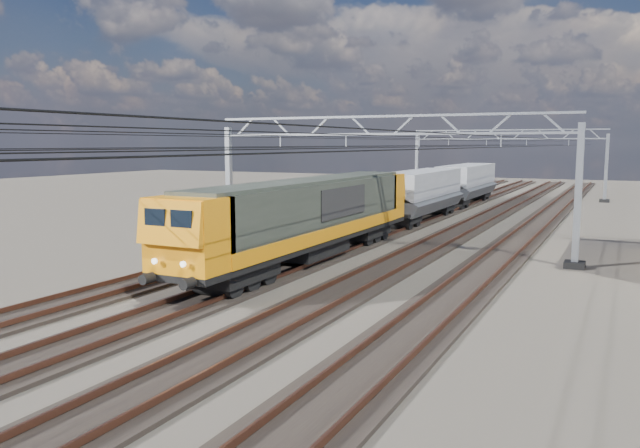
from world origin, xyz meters
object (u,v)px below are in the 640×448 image
at_px(catenary_gantry_far, 506,161).
at_px(hopper_wagon_mid, 467,181).
at_px(hopper_wagon_lead, 421,191).
at_px(catenary_gantry_mid, 381,178).
at_px(locomotive, 310,214).

distance_m(catenary_gantry_far, hopper_wagon_mid, 8.71).
bearing_deg(hopper_wagon_lead, hopper_wagon_mid, 90.00).
bearing_deg(catenary_gantry_far, hopper_wagon_mid, -103.54).
relative_size(catenary_gantry_mid, hopper_wagon_lead, 1.53).
bearing_deg(catenary_gantry_mid, hopper_wagon_mid, 94.13).
relative_size(catenary_gantry_mid, hopper_wagon_mid, 1.53).
bearing_deg(locomotive, catenary_gantry_far, 87.15).
distance_m(hopper_wagon_lead, hopper_wagon_mid, 14.20).
distance_m(catenary_gantry_mid, hopper_wagon_mid, 27.81).
xyz_separation_m(locomotive, hopper_wagon_mid, (-0.00, 31.90, -0.09)).
distance_m(catenary_gantry_mid, locomotive, 4.92).
bearing_deg(locomotive, hopper_wagon_mid, 90.00).
height_order(locomotive, hopper_wagon_mid, locomotive).
relative_size(catenary_gantry_mid, locomotive, 0.94).
height_order(catenary_gantry_far, hopper_wagon_mid, catenary_gantry_far).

